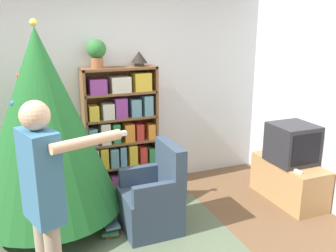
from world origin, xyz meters
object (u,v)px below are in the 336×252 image
object	(u,v)px
standing_person	(45,199)
potted_plant	(97,51)
bookshelf	(121,132)
christmas_tree	(43,123)
armchair	(154,200)
table_lamp	(139,58)
television	(292,144)

from	to	relation	value
standing_person	potted_plant	distance (m)	2.26
bookshelf	christmas_tree	bearing A→B (deg)	-147.95
christmas_tree	armchair	distance (m)	1.36
potted_plant	table_lamp	distance (m)	0.52
potted_plant	standing_person	bearing A→B (deg)	-112.02
bookshelf	armchair	xyz separation A→B (m)	(0.05, -1.04, -0.46)
bookshelf	potted_plant	bearing A→B (deg)	178.93
television	christmas_tree	world-z (taller)	christmas_tree
armchair	standing_person	xyz separation A→B (m)	(-1.10, -0.92, 0.66)
christmas_tree	standing_person	size ratio (longest dim) A/B	1.30
television	standing_person	xyz separation A→B (m)	(-2.84, -0.93, 0.26)
christmas_tree	television	bearing A→B (deg)	-9.16
bookshelf	table_lamp	distance (m)	0.94
standing_person	bookshelf	bearing A→B (deg)	133.73
bookshelf	armchair	world-z (taller)	bookshelf
bookshelf	christmas_tree	xyz separation A→B (m)	(-0.94, -0.59, 0.36)
christmas_tree	armchair	world-z (taller)	christmas_tree
television	armchair	distance (m)	1.79
television	potted_plant	distance (m)	2.52
television	standing_person	world-z (taller)	standing_person
potted_plant	table_lamp	world-z (taller)	potted_plant
christmas_tree	armchair	bearing A→B (deg)	-24.48
christmas_tree	potted_plant	bearing A→B (deg)	40.82
television	potted_plant	xyz separation A→B (m)	(-2.05, 1.04, 1.05)
bookshelf	potted_plant	distance (m)	1.02
bookshelf	armchair	bearing A→B (deg)	-87.40
christmas_tree	armchair	size ratio (longest dim) A/B	2.32
standing_person	table_lamp	distance (m)	2.46
television	bookshelf	bearing A→B (deg)	150.10
table_lamp	bookshelf	bearing A→B (deg)	-178.94
standing_person	christmas_tree	bearing A→B (deg)	157.46
potted_plant	table_lamp	bearing A→B (deg)	0.00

